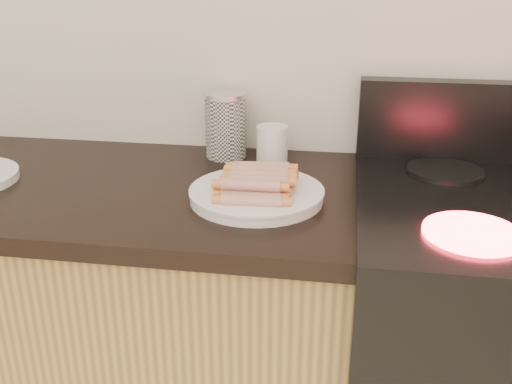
% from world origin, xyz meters
% --- Properties ---
extents(stove, '(0.76, 0.65, 0.91)m').
position_xyz_m(stove, '(0.78, 1.68, 0.46)').
color(stove, black).
rests_on(stove, floor).
extents(burner_near_left, '(0.18, 0.18, 0.01)m').
position_xyz_m(burner_near_left, '(0.61, 1.51, 0.92)').
color(burner_near_left, '#FF1E2D').
rests_on(burner_near_left, stove).
extents(burner_far_left, '(0.18, 0.18, 0.01)m').
position_xyz_m(burner_far_left, '(0.61, 1.84, 0.92)').
color(burner_far_left, black).
rests_on(burner_far_left, stove).
extents(main_plate, '(0.37, 0.37, 0.02)m').
position_xyz_m(main_plate, '(0.19, 1.64, 0.91)').
color(main_plate, silver).
rests_on(main_plate, counter_slab).
extents(hotdog_pile, '(0.12, 0.20, 0.05)m').
position_xyz_m(hotdog_pile, '(0.19, 1.64, 0.94)').
color(hotdog_pile, maroon).
rests_on(hotdog_pile, main_plate).
extents(canister, '(0.11, 0.11, 0.17)m').
position_xyz_m(canister, '(0.06, 1.92, 0.99)').
color(canister, white).
rests_on(canister, counter_slab).
extents(mug, '(0.11, 0.11, 0.10)m').
position_xyz_m(mug, '(0.19, 1.88, 0.95)').
color(mug, white).
rests_on(mug, counter_slab).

